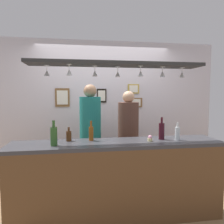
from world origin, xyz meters
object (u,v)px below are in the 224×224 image
Objects in this scene: person_left_teal_shirt at (90,128)px; picture_frame_lower_pair at (135,103)px; bottle_wine_dark_red at (162,131)px; picture_frame_crest at (102,96)px; person_middle_brown_shirt at (128,131)px; picture_frame_caricature at (62,97)px; picture_frame_upper_small at (133,89)px; cupcake at (150,138)px; bottle_beer_amber_tall at (91,133)px; bottle_soda_clear at (177,133)px; bottle_beer_brown_stubby at (69,136)px; bottle_champagne_green at (54,136)px.

person_left_teal_shirt reaches higher than picture_frame_lower_pair.
picture_frame_crest is at bearing 116.02° from bottle_wine_dark_red.
person_middle_brown_shirt is 4.86× the size of picture_frame_caricature.
person_left_teal_shirt is at bearing 180.00° from person_middle_brown_shirt.
picture_frame_crest is (-0.62, 0.00, -0.13)m from picture_frame_upper_small.
cupcake is 1.94m from picture_frame_caricature.
picture_frame_upper_small reaches higher than person_middle_brown_shirt.
bottle_beer_amber_tall is 1.13× the size of bottle_soda_clear.
picture_frame_lower_pair is at bearing 0.00° from picture_frame_crest.
bottle_champagne_green is at bearing -125.49° from bottle_beer_brown_stubby.
picture_frame_upper_small is at bearing 180.00° from picture_frame_lower_pair.
bottle_beer_brown_stubby is 1.36m from picture_frame_caricature.
picture_frame_caricature is at bearing 126.66° from person_left_teal_shirt.
person_middle_brown_shirt is at bearing -59.87° from picture_frame_crest.
bottle_beer_amber_tall is at bearing 167.99° from cupcake.
person_left_teal_shirt reaches higher than bottle_beer_brown_stubby.
picture_frame_caricature is (-0.45, 1.27, 0.44)m from bottle_beer_amber_tall.
person_left_teal_shirt reaches higher than bottle_beer_amber_tall.
bottle_wine_dark_red is at bearing -44.23° from picture_frame_caricature.
cupcake is 1.50m from picture_frame_lower_pair.
bottle_champagne_green is 2.09m from picture_frame_upper_small.
cupcake is 0.30× the size of picture_frame_crest.
person_middle_brown_shirt is 6.35× the size of bottle_beer_amber_tall.
person_left_teal_shirt is 1.07m from cupcake.
picture_frame_caricature reaches higher than picture_frame_crest.
bottle_soda_clear is at bearing -59.04° from picture_frame_crest.
picture_frame_lower_pair is (0.28, 0.64, 0.44)m from person_middle_brown_shirt.
cupcake is (0.75, -0.16, -0.06)m from bottle_beer_amber_tall.
picture_frame_crest is (-0.65, 0.00, 0.13)m from picture_frame_lower_pair.
picture_frame_caricature is (-0.00, 1.49, 0.43)m from bottle_champagne_green.
picture_frame_upper_small is 0.73× the size of picture_frame_lower_pair.
picture_frame_upper_small is 0.63m from picture_frame_crest.
bottle_beer_brown_stubby is at bearing 54.51° from bottle_champagne_green.
bottle_soda_clear is 1.72m from picture_frame_crest.
picture_frame_caricature reaches higher than bottle_beer_amber_tall.
bottle_soda_clear is 0.21m from bottle_wine_dark_red.
bottle_champagne_green is at bearing -116.06° from picture_frame_crest.
picture_frame_caricature is (-1.10, 0.64, 0.54)m from person_middle_brown_shirt.
bottle_champagne_green and bottle_wine_dark_red have the same top height.
bottle_champagne_green is 1.00× the size of bottle_wine_dark_red.
picture_frame_upper_small is at bearing 54.82° from bottle_beer_amber_tall.
bottle_beer_amber_tall is 1.39m from picture_frame_crest.
bottle_champagne_green is at bearing -132.76° from picture_frame_lower_pair.
picture_frame_upper_small is (0.25, 0.64, 0.71)m from person_middle_brown_shirt.
bottle_champagne_green is at bearing -177.54° from bottle_soda_clear.
picture_frame_upper_small is (1.19, 1.26, 0.64)m from bottle_beer_brown_stubby.
bottle_champagne_green is at bearing -154.56° from bottle_beer_amber_tall.
cupcake is at bearing -47.64° from person_left_teal_shirt.
picture_frame_caricature is (-1.20, 1.43, 0.51)m from cupcake.
picture_frame_caricature is at bearing 90.03° from bottle_champagne_green.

